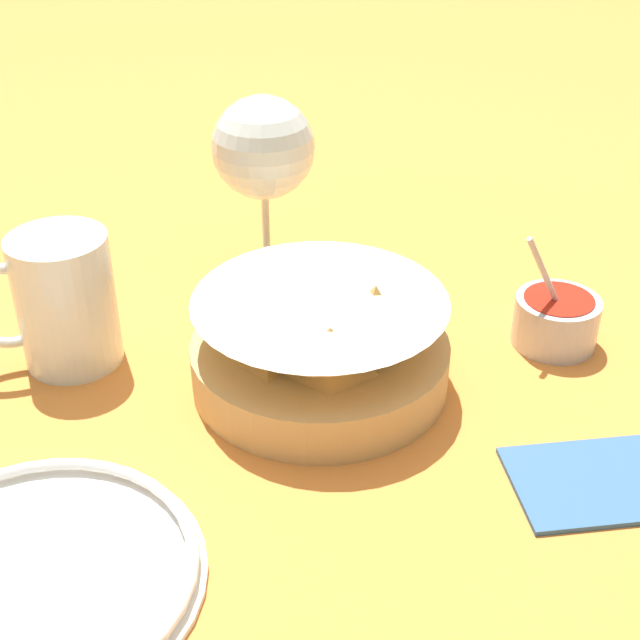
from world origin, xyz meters
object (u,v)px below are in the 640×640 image
object	(u,v)px
wine_glass	(263,153)
sauce_cup	(556,319)
beer_mug	(64,305)
food_basket	(320,347)
side_plate	(32,576)

from	to	relation	value
wine_glass	sauce_cup	bearing A→B (deg)	137.44
sauce_cup	beer_mug	distance (m)	0.40
food_basket	wine_glass	size ratio (longest dim) A/B	1.15
sauce_cup	wine_glass	world-z (taller)	wine_glass
food_basket	beer_mug	distance (m)	0.21
sauce_cup	beer_mug	size ratio (longest dim) A/B	0.87
wine_glass	beer_mug	world-z (taller)	wine_glass
food_basket	wine_glass	distance (m)	0.20
food_basket	sauce_cup	world-z (taller)	sauce_cup
beer_mug	side_plate	xyz separation A→B (m)	(0.04, 0.24, -0.04)
sauce_cup	food_basket	bearing A→B (deg)	-1.08
food_basket	side_plate	xyz separation A→B (m)	(0.22, 0.14, -0.03)
side_plate	wine_glass	bearing A→B (deg)	-125.06
side_plate	food_basket	bearing A→B (deg)	-147.15
beer_mug	sauce_cup	bearing A→B (deg)	166.11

